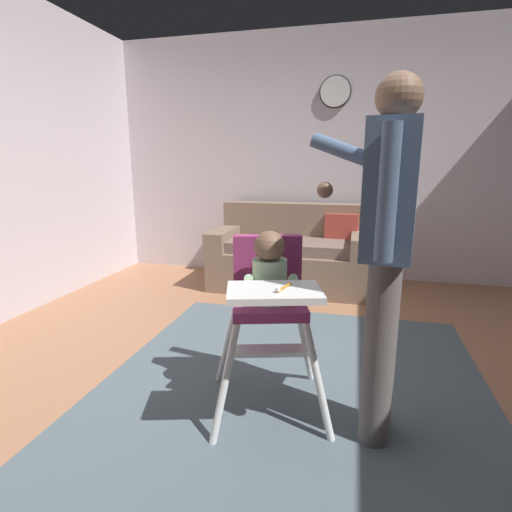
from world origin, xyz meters
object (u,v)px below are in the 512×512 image
Objects in this scene: adult_standing at (386,246)px; wall_clock at (335,92)px; couch at (292,255)px; high_chair at (269,289)px.

wall_clock is (-0.42, 2.80, 1.11)m from adult_standing.
high_chair is (0.24, -2.25, 0.33)m from couch.
adult_standing is at bearing 18.44° from couch.
high_chair is 3.05m from wall_clock.
couch is at bearing 169.78° from high_chair.
adult_standing is (0.77, -2.32, 0.59)m from couch.
adult_standing is at bearing -81.51° from wall_clock.
wall_clock reaches higher than couch.
wall_clock is at bearing -73.46° from adult_standing.
adult_standing is 4.87× the size of wall_clock.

